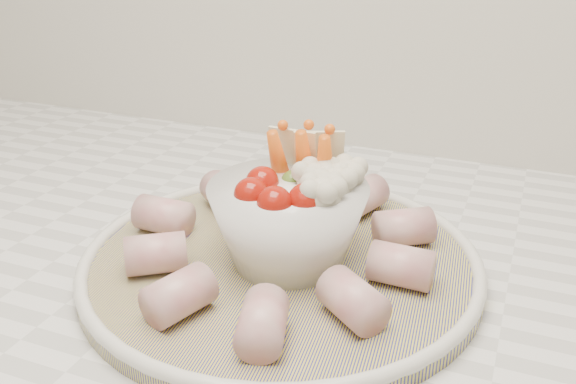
% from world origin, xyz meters
% --- Properties ---
extents(serving_platter, '(0.39, 0.39, 0.02)m').
position_xyz_m(serving_platter, '(0.03, 1.41, 0.93)').
color(serving_platter, navy).
rests_on(serving_platter, kitchen_counter).
extents(veggie_bowl, '(0.14, 0.14, 0.11)m').
position_xyz_m(veggie_bowl, '(0.04, 1.41, 0.98)').
color(veggie_bowl, white).
rests_on(veggie_bowl, serving_platter).
extents(cured_meat_rolls, '(0.28, 0.29, 0.03)m').
position_xyz_m(cured_meat_rolls, '(0.03, 1.41, 0.95)').
color(cured_meat_rolls, '#B25159').
rests_on(cured_meat_rolls, serving_platter).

